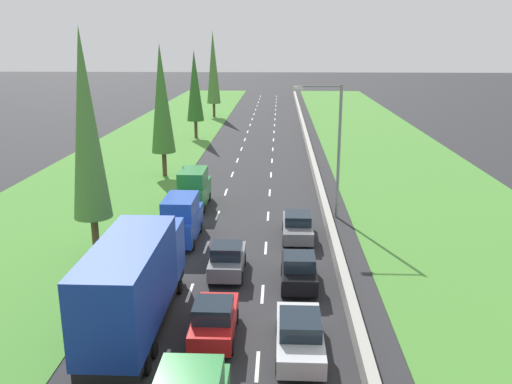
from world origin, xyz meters
TOP-DOWN VIEW (x-y plane):
  - ground_plane at (0.00, 60.00)m, footprint 300.00×300.00m
  - grass_verge_left at (-12.65, 60.00)m, footprint 14.00×140.00m
  - grass_verge_right at (14.35, 60.00)m, footprint 14.00×140.00m
  - median_barrier at (5.70, 60.00)m, footprint 0.44×120.00m
  - lane_markings at (0.00, 60.00)m, footprint 3.64×116.00m
  - silver_sedan_right_lane at (3.33, 15.92)m, footprint 1.82×4.50m
  - black_hatchback_right_lane at (3.50, 21.99)m, footprint 1.74×3.90m
  - red_hatchback_centre_lane at (-0.07, 16.90)m, footprint 1.74×3.90m
  - grey_sedan_right_lane at (3.64, 28.70)m, footprint 1.82×4.50m
  - blue_box_truck_left_lane at (-3.35, 17.42)m, footprint 2.46×9.40m
  - grey_hatchback_centre_lane at (-0.14, 23.22)m, footprint 1.74×3.90m
  - blue_van_left_lane at (-3.33, 27.98)m, footprint 1.96×4.90m
  - green_van_left_lane at (-3.67, 34.94)m, footprint 1.96×4.90m
  - poplar_tree_second at (-7.84, 25.76)m, footprint 2.11×2.11m
  - poplar_tree_third at (-7.70, 44.10)m, footprint 2.09×2.09m
  - poplar_tree_fourth at (-7.84, 63.72)m, footprint 2.07×2.07m
  - poplar_tree_fifth at (-7.87, 82.99)m, footprint 2.13×2.13m
  - street_light_mast at (6.09, 33.04)m, footprint 3.20×0.28m

SIDE VIEW (x-z plane):
  - ground_plane at x=0.00m, z-range 0.00..0.00m
  - lane_markings at x=0.00m, z-range 0.00..0.01m
  - grass_verge_left at x=-12.65m, z-range 0.00..0.04m
  - grass_verge_right at x=14.35m, z-range 0.00..0.04m
  - median_barrier at x=5.70m, z-range 0.00..0.85m
  - silver_sedan_right_lane at x=3.33m, z-range -0.01..1.63m
  - grey_sedan_right_lane at x=3.64m, z-range -0.01..1.63m
  - black_hatchback_right_lane at x=3.50m, z-range -0.02..1.70m
  - red_hatchback_centre_lane at x=-0.07m, z-range -0.02..1.70m
  - grey_hatchback_centre_lane at x=-0.14m, z-range -0.02..1.70m
  - blue_van_left_lane at x=-3.33m, z-range -0.01..2.81m
  - green_van_left_lane at x=-3.67m, z-range -0.01..2.81m
  - blue_box_truck_left_lane at x=-3.35m, z-range 0.09..4.27m
  - street_light_mast at x=6.09m, z-range 0.73..9.73m
  - poplar_tree_fourth at x=-7.84m, z-range 1.05..11.67m
  - poplar_tree_third at x=-7.70m, z-range 1.05..12.57m
  - poplar_tree_second at x=-7.84m, z-range 1.05..13.54m
  - poplar_tree_fifth at x=-7.87m, z-range 1.05..14.21m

